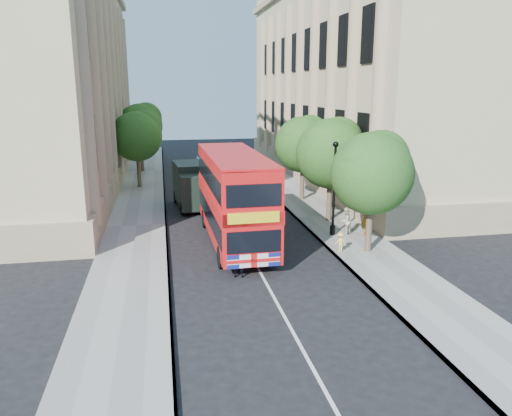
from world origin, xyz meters
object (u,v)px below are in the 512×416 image
double_decker_bus (234,196)px  box_van (193,187)px  lamp_post (334,192)px  police_constable (238,258)px  woman_pedestrian (346,221)px

double_decker_bus → box_van: size_ratio=1.89×
lamp_post → box_van: (-7.13, 8.27, -1.04)m
police_constable → woman_pedestrian: bearing=-133.1°
police_constable → woman_pedestrian: 8.38m
lamp_post → double_decker_bus: (-5.50, -0.18, 0.08)m
double_decker_bus → police_constable: double_decker_bus is taller
double_decker_bus → box_van: double_decker_bus is taller
lamp_post → police_constable: size_ratio=2.99×
police_constable → woman_pedestrian: size_ratio=1.14×
box_van → double_decker_bus: bearing=-84.0°
box_van → police_constable: box_van is taller
box_van → police_constable: size_ratio=3.13×
lamp_post → police_constable: (-6.06, -5.00, -1.65)m
lamp_post → police_constable: lamp_post is taller
double_decker_bus → lamp_post: bearing=0.8°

